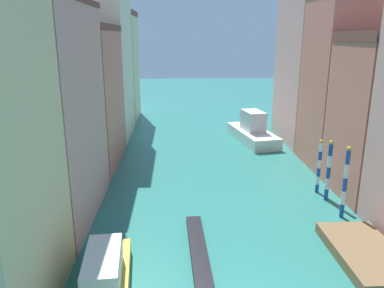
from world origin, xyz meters
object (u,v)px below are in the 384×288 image
mooring_pole_1 (329,170)px  vaporetto_white (253,131)px  mooring_pole_2 (319,166)px  motorboat_0 (104,281)px  mooring_pole_0 (345,182)px  gondola_black (199,254)px  waterfront_dock (366,254)px

mooring_pole_1 → vaporetto_white: size_ratio=0.48×
mooring_pole_2 → motorboat_0: mooring_pole_2 is taller
mooring_pole_0 → motorboat_0: size_ratio=0.65×
mooring_pole_2 → gondola_black: bearing=-138.5°
waterfront_dock → mooring_pole_1: 8.58m
vaporetto_white → gondola_black: 26.39m
waterfront_dock → motorboat_0: 14.74m
motorboat_0 → mooring_pole_1: bearing=35.3°
mooring_pole_0 → vaporetto_white: size_ratio=0.52×
waterfront_dock → mooring_pole_0: mooring_pole_0 is taller
vaporetto_white → motorboat_0: size_ratio=1.26×
mooring_pole_1 → mooring_pole_2: mooring_pole_1 is taller
mooring_pole_2 → vaporetto_white: 16.16m
motorboat_0 → mooring_pole_0: bearing=27.3°
waterfront_dock → motorboat_0: size_ratio=0.83×
mooring_pole_2 → gondola_black: 13.93m
motorboat_0 → gondola_black: bearing=33.5°
mooring_pole_2 → mooring_pole_0: bearing=-88.1°
gondola_black → motorboat_0: 5.88m
mooring_pole_0 → mooring_pole_1: mooring_pole_0 is taller
vaporetto_white → waterfront_dock: bearing=-86.6°
mooring_pole_0 → waterfront_dock: bearing=-99.0°
motorboat_0 → waterfront_dock: bearing=10.1°
mooring_pole_1 → gondola_black: size_ratio=0.56×
mooring_pole_1 → vaporetto_white: mooring_pole_1 is taller
waterfront_dock → vaporetto_white: vaporetto_white is taller
mooring_pole_1 → mooring_pole_2: 1.52m
vaporetto_white → motorboat_0: bearing=-114.6°
waterfront_dock → mooring_pole_2: size_ratio=1.48×
vaporetto_white → gondola_black: size_ratio=1.17×
mooring_pole_2 → gondola_black: (-10.32, -9.13, -2.07)m
mooring_pole_0 → motorboat_0: mooring_pole_0 is taller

